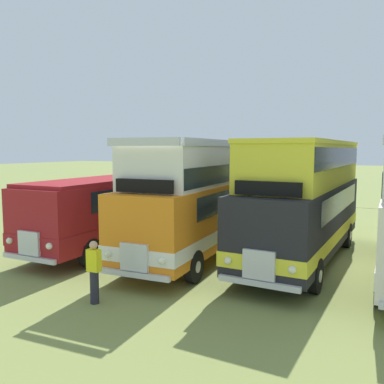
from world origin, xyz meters
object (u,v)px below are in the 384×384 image
(bus_first_in_row, at_px, (126,204))
(bus_third_in_row, at_px, (305,195))
(bus_second_in_row, at_px, (206,194))
(marshal_person, at_px, (94,272))

(bus_first_in_row, relative_size, bus_third_in_row, 1.09)
(bus_first_in_row, relative_size, bus_second_in_row, 0.99)
(bus_second_in_row, xyz_separation_m, marshal_person, (-0.35, -6.63, -1.47))
(bus_first_in_row, bearing_deg, bus_third_in_row, 3.29)
(bus_first_in_row, height_order, bus_third_in_row, bus_third_in_row)
(bus_first_in_row, bearing_deg, marshal_person, -61.32)
(bus_third_in_row, bearing_deg, bus_second_in_row, -175.73)
(bus_second_in_row, bearing_deg, bus_third_in_row, 4.27)
(bus_first_in_row, height_order, marshal_person, bus_first_in_row)
(bus_second_in_row, bearing_deg, bus_first_in_row, -177.71)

